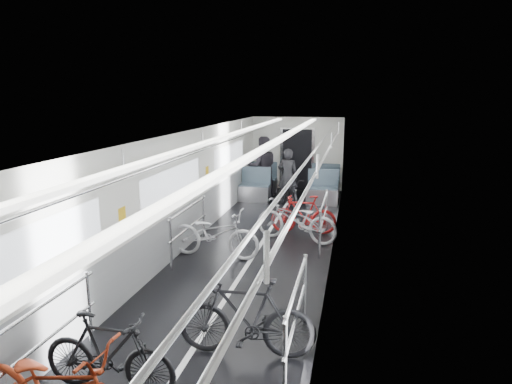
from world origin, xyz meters
TOP-DOWN VIEW (x-y plane):
  - car_shell at (0.00, 1.78)m, footprint 3.02×14.01m
  - bike_left_mid at (-0.57, -4.07)m, footprint 1.52×0.45m
  - bike_left_far at (-0.73, 0.14)m, footprint 1.87×0.77m
  - bike_right_near at (0.69, -3.07)m, footprint 1.72×0.59m
  - bike_right_mid at (0.70, 1.46)m, footprint 1.94×1.07m
  - bike_right_far at (0.79, 2.06)m, footprint 1.51×0.49m
  - bike_aisle at (0.14, 4.72)m, footprint 1.00×1.62m
  - person_standing at (0.01, 4.80)m, footprint 0.61×0.42m
  - person_seated at (-0.90, 5.67)m, footprint 1.08×0.95m

SIDE VIEW (x-z plane):
  - bike_aisle at x=0.14m, z-range 0.00..0.80m
  - bike_right_far at x=0.79m, z-range 0.00..0.90m
  - bike_left_mid at x=-0.57m, z-range 0.00..0.91m
  - bike_left_far at x=-0.73m, z-range 0.00..0.96m
  - bike_right_mid at x=0.70m, z-range 0.00..0.97m
  - bike_right_near at x=0.69m, z-range 0.00..1.01m
  - person_standing at x=0.01m, z-range 0.00..1.62m
  - person_seated at x=-0.90m, z-range 0.00..1.87m
  - car_shell at x=0.00m, z-range -0.08..2.33m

